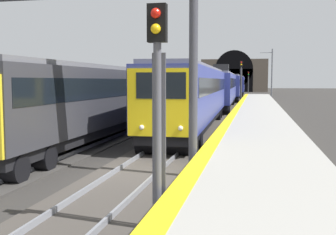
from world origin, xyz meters
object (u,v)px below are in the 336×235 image
railway_signal_near (158,100)px  catenary_mast_near (272,74)px  railway_signal_mid (241,79)px  railway_signal_far (248,80)px  train_main_approaching (227,87)px  train_adjacent_platform (170,90)px  overhead_signal_gantry (74,21)px

railway_signal_near → catenary_mast_near: (61.37, -4.37, 1.48)m
railway_signal_mid → catenary_mast_near: 15.74m
railway_signal_far → catenary_mast_near: 36.31m
railway_signal_far → catenary_mast_near: size_ratio=0.65×
railway_signal_mid → catenary_mast_near: (15.09, -4.37, 0.93)m
railway_signal_near → catenary_mast_near: 61.55m
train_main_approaching → train_adjacent_platform: train_main_approaching is taller
railway_signal_mid → overhead_signal_gantry: overhead_signal_gantry is taller
train_main_approaching → railway_signal_near: train_main_approaching is taller
train_main_approaching → railway_signal_mid: size_ratio=14.25×
train_main_approaching → catenary_mast_near: catenary_mast_near is taller
overhead_signal_gantry → railway_signal_mid: bearing=-5.6°
railway_signal_mid → railway_signal_far: size_ratio=1.06×
catenary_mast_near → overhead_signal_gantry: bearing=171.5°
train_main_approaching → catenary_mast_near: bearing=153.9°
train_adjacent_platform → railway_signal_mid: bearing=158.2°
catenary_mast_near → railway_signal_far: bearing=6.9°
train_main_approaching → railway_signal_near: size_ratio=17.39×
railway_signal_near → catenary_mast_near: bearing=175.9°
train_main_approaching → overhead_signal_gantry: bearing=-4.2°
railway_signal_mid → railway_signal_far: railway_signal_mid is taller
train_main_approaching → railway_signal_far: railway_signal_far is taller
train_adjacent_platform → railway_signal_near: size_ratio=12.46×
railway_signal_near → train_adjacent_platform: bearing=-168.6°
railway_signal_mid → catenary_mast_near: size_ratio=0.69×
train_main_approaching → overhead_signal_gantry: overhead_signal_gantry is taller
railway_signal_near → railway_signal_far: bearing=-180.0°
overhead_signal_gantry → train_adjacent_platform: bearing=4.8°
railway_signal_mid → railway_signal_far: 51.12m
railway_signal_near → railway_signal_far: (97.40, 0.00, 0.47)m
train_adjacent_platform → railway_signal_far: (66.66, -6.18, 0.99)m
railway_signal_mid → train_main_approaching: bearing=-130.2°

